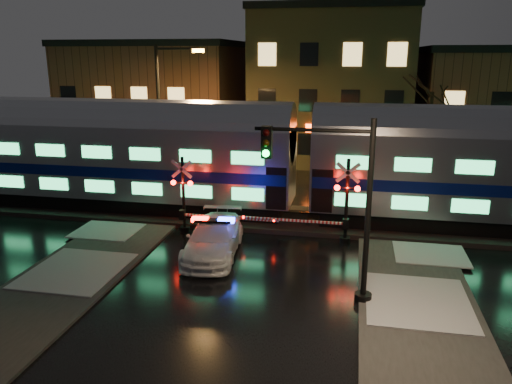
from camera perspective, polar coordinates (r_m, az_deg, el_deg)
ground at (r=21.56m, az=-0.48°, el=-7.43°), size 120.00×120.00×0.00m
ballast at (r=26.12m, az=1.76°, el=-3.01°), size 90.00×4.20×0.24m
sidewalk_left at (r=19.02m, az=-24.56°, el=-12.00°), size 4.00×20.00×0.12m
sidewalk_right at (r=15.99m, az=19.14°, el=-16.84°), size 4.00×20.00×0.12m
building_left at (r=44.99m, az=-11.21°, el=10.19°), size 14.00×10.00×9.00m
building_mid at (r=42.08m, az=8.65°, el=11.67°), size 12.00×11.00×11.50m
building_right at (r=43.06m, az=26.26°, el=8.35°), size 12.00×10.00×8.50m
train at (r=25.07m, az=5.38°, el=3.87°), size 51.00×3.12×5.92m
police_car at (r=21.59m, az=-4.88°, el=-5.27°), size 2.61×5.40×1.68m
crossing_signal_right at (r=22.77m, az=9.37°, el=-2.00°), size 5.59×0.65×3.96m
crossing_signal_left at (r=24.01m, az=-7.51°, el=-1.25°), size 5.29×0.63×3.74m
traffic_light at (r=16.97m, az=9.34°, el=-1.77°), size 4.16×0.73×6.43m
streetlight at (r=30.79m, az=-10.48°, el=9.16°), size 2.99×0.31×8.94m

